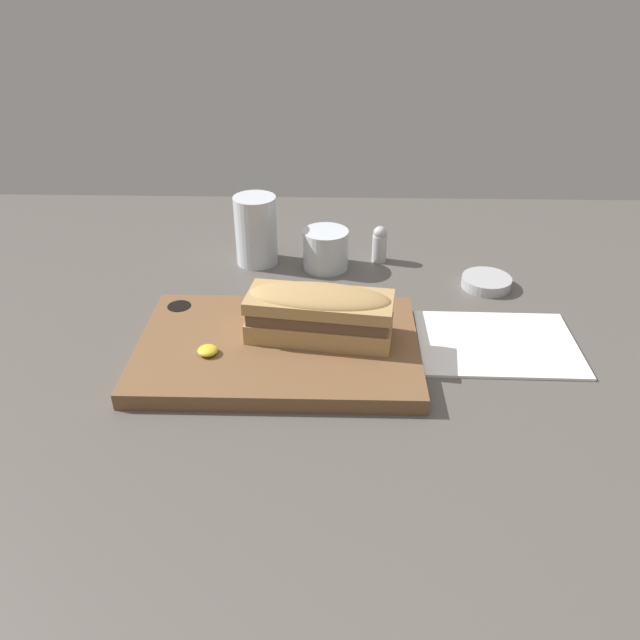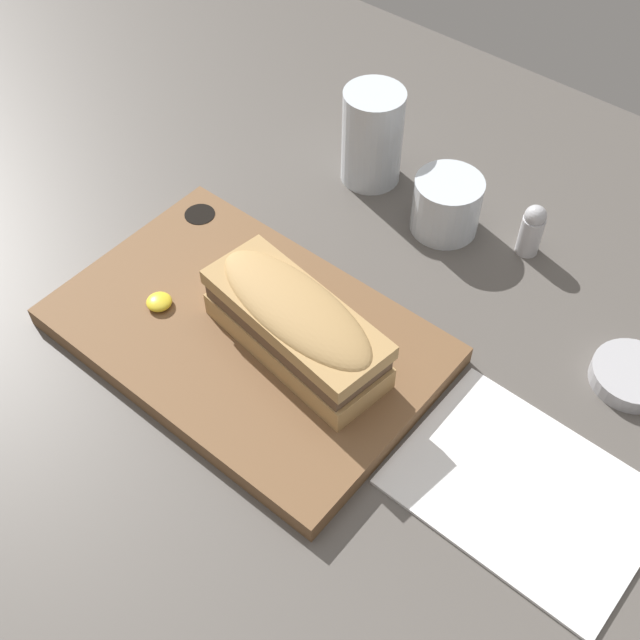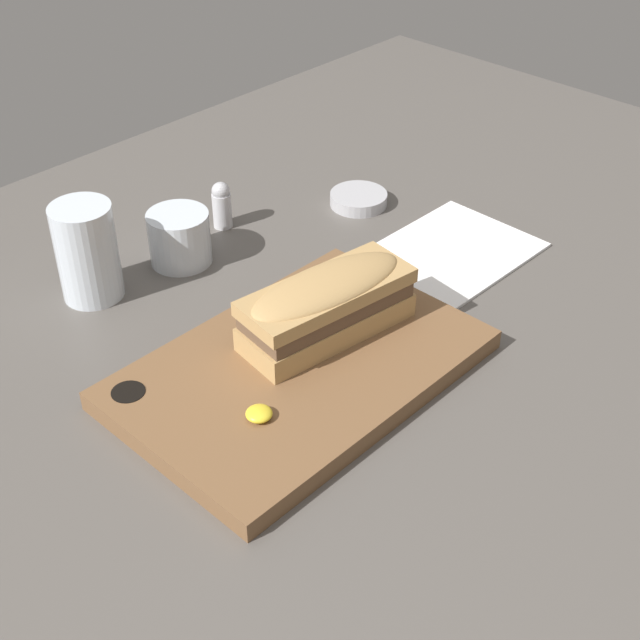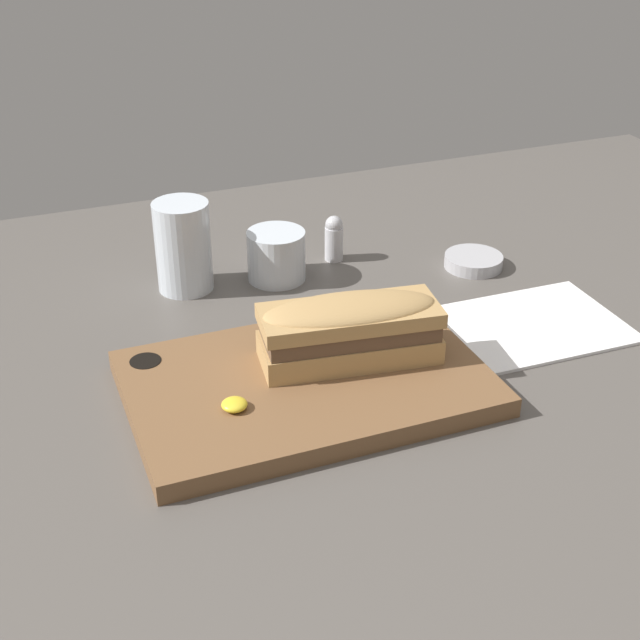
{
  "view_description": "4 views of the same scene",
  "coord_description": "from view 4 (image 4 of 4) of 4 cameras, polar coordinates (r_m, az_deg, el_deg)",
  "views": [
    {
      "loc": [
        12.36,
        -67.07,
        49.3
      ],
      "look_at": [
        10.52,
        2.07,
        7.13
      ],
      "focal_mm": 35.0,
      "sensor_mm": 36.0,
      "label": 1
    },
    {
      "loc": [
        42.02,
        -31.97,
        64.95
      ],
      "look_at": [
        12.37,
        3.96,
        8.85
      ],
      "focal_mm": 45.0,
      "sensor_mm": 36.0,
      "label": 2
    },
    {
      "loc": [
        -44.7,
        -48.91,
        61.7
      ],
      "look_at": [
        7.86,
        1.31,
        7.92
      ],
      "focal_mm": 50.0,
      "sensor_mm": 36.0,
      "label": 3
    },
    {
      "loc": [
        -22.03,
        -71.69,
        54.66
      ],
      "look_at": [
        7.97,
        5.06,
        8.21
      ],
      "focal_mm": 50.0,
      "sensor_mm": 36.0,
      "label": 4
    }
  ],
  "objects": [
    {
      "name": "mustard_dollop",
      "position": [
        0.88,
        -5.5,
        -5.4
      ],
      "size": [
        2.59,
        2.59,
        1.03
      ],
      "color": "yellow",
      "rests_on": "serving_board"
    },
    {
      "name": "napkin",
      "position": [
        1.09,
        13.34,
        -0.34
      ],
      "size": [
        21.65,
        16.27,
        0.4
      ],
      "rotation": [
        0.0,
        0.0,
        -0.01
      ],
      "color": "white",
      "rests_on": "dining_table"
    },
    {
      "name": "sandwich",
      "position": [
        0.94,
        1.92,
        -0.47
      ],
      "size": [
        19.75,
        9.75,
        7.13
      ],
      "rotation": [
        0.0,
        0.0,
        -0.14
      ],
      "color": "tan",
      "rests_on": "serving_board"
    },
    {
      "name": "salt_shaker",
      "position": [
        1.21,
        0.9,
        5.29
      ],
      "size": [
        2.5,
        2.5,
        6.35
      ],
      "color": "silver",
      "rests_on": "dining_table"
    },
    {
      "name": "water_glass",
      "position": [
        1.14,
        -8.72,
        4.32
      ],
      "size": [
        7.07,
        7.07,
        11.66
      ],
      "color": "silver",
      "rests_on": "dining_table"
    },
    {
      "name": "serving_board",
      "position": [
        0.94,
        -0.95,
        -4.06
      ],
      "size": [
        36.95,
        24.24,
        2.23
      ],
      "color": "brown",
      "rests_on": "dining_table"
    },
    {
      "name": "condiment_dish",
      "position": [
        1.22,
        9.79,
        3.73
      ],
      "size": [
        7.8,
        7.8,
        1.7
      ],
      "color": "#B2B2B7",
      "rests_on": "dining_table"
    },
    {
      "name": "wine_glass",
      "position": [
        1.16,
        -2.81,
        4.05
      ],
      "size": [
        7.6,
        7.6,
        6.6
      ],
      "color": "silver",
      "rests_on": "dining_table"
    },
    {
      "name": "dining_table",
      "position": [
        0.92,
        -3.49,
        -6.24
      ],
      "size": [
        187.23,
        122.56,
        2.0
      ],
      "color": "#56514C",
      "rests_on": "ground"
    }
  ]
}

